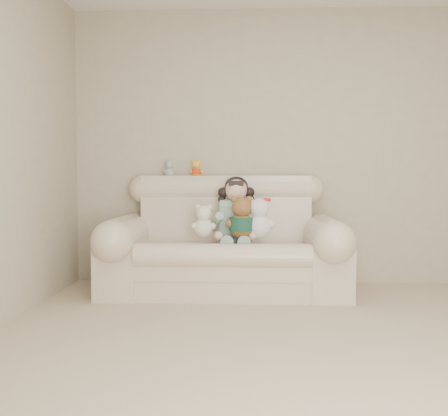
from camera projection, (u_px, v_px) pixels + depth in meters
floor at (370, 383)px, 2.57m from camera, size 5.00×5.00×0.00m
wall_back at (310, 147)px, 4.99m from camera, size 4.50×0.00×4.50m
sofa at (224, 234)px, 4.57m from camera, size 2.10×0.95×1.03m
seated_child at (236, 210)px, 4.63m from camera, size 0.37×0.45×0.61m
brown_teddy at (242, 213)px, 4.41m from camera, size 0.27×0.21×0.42m
white_cat at (260, 214)px, 4.41m from camera, size 0.26×0.20×0.41m
cream_teddy at (204, 218)px, 4.47m from camera, size 0.25×0.21×0.33m
yellow_mini_bear at (196, 167)px, 4.90m from camera, size 0.13×0.11×0.19m
grey_mini_plush at (170, 167)px, 4.94m from camera, size 0.14×0.12×0.19m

